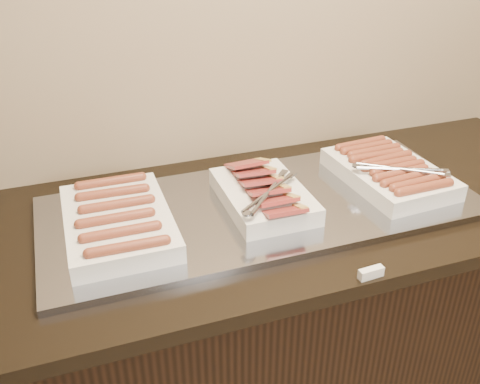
# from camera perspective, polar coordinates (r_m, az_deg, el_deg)

# --- Properties ---
(counter) EXTENTS (2.06, 0.76, 0.90)m
(counter) POSITION_cam_1_polar(r_m,az_deg,el_deg) (1.77, 2.87, -14.26)
(counter) COLOR black
(counter) RESTS_ON ground
(warming_tray) EXTENTS (1.20, 0.50, 0.02)m
(warming_tray) POSITION_cam_1_polar(r_m,az_deg,el_deg) (1.49, 2.44, -1.59)
(warming_tray) COLOR #9497A1
(warming_tray) RESTS_ON counter
(dish_left) EXTENTS (0.26, 0.39, 0.07)m
(dish_left) POSITION_cam_1_polar(r_m,az_deg,el_deg) (1.39, -12.90, -2.99)
(dish_left) COLOR silver
(dish_left) RESTS_ON warming_tray
(dish_center) EXTENTS (0.24, 0.35, 0.09)m
(dish_center) POSITION_cam_1_polar(r_m,az_deg,el_deg) (1.46, 2.54, -0.24)
(dish_center) COLOR silver
(dish_center) RESTS_ON warming_tray
(dish_right) EXTENTS (0.27, 0.39, 0.08)m
(dish_right) POSITION_cam_1_polar(r_m,az_deg,el_deg) (1.64, 15.65, 2.14)
(dish_right) COLOR silver
(dish_right) RESTS_ON warming_tray
(label_holder) EXTENTS (0.06, 0.02, 0.02)m
(label_holder) POSITION_cam_1_polar(r_m,az_deg,el_deg) (1.27, 13.79, -8.38)
(label_holder) COLOR silver
(label_holder) RESTS_ON counter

